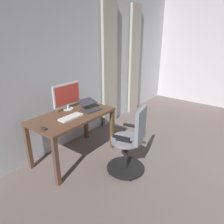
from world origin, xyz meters
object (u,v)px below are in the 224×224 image
Objects in this scene: computer_monitor at (67,95)px; computer_keyboard at (71,117)px; laptop at (89,107)px; computer_mouse at (43,128)px; office_chair at (130,143)px; desk at (72,121)px.

computer_keyboard is (0.23, 0.32, -0.22)m from computer_monitor.
laptop is 3.46× the size of computer_mouse.
computer_mouse is at bearing 8.75° from laptop.
laptop is (-0.09, -0.85, 0.34)m from office_chair.
laptop is at bearing -178.76° from computer_mouse.
laptop is (-0.32, 0.07, 0.15)m from desk.
laptop is at bearing 121.45° from computer_monitor.
computer_monitor is at bearing -118.77° from desk.
desk is 0.36m from laptop.
desk is 3.41× the size of computer_keyboard.
computer_keyboard is 1.09× the size of laptop.
office_chair is 2.92× the size of laptop.
computer_monitor is at bearing 82.00° from office_chair.
computer_mouse reaches higher than desk.
office_chair is at bearing 91.40° from laptop.
computer_keyboard is (0.32, -0.84, 0.30)m from office_chair.
laptop is (-0.19, 0.31, -0.18)m from computer_monitor.
computer_keyboard is (0.10, 0.08, 0.11)m from desk.
laptop reaches higher than computer_keyboard.
computer_mouse is (0.90, 0.02, -0.03)m from laptop.
office_chair is at bearing 94.79° from computer_monitor.
computer_monitor reaches higher than laptop.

